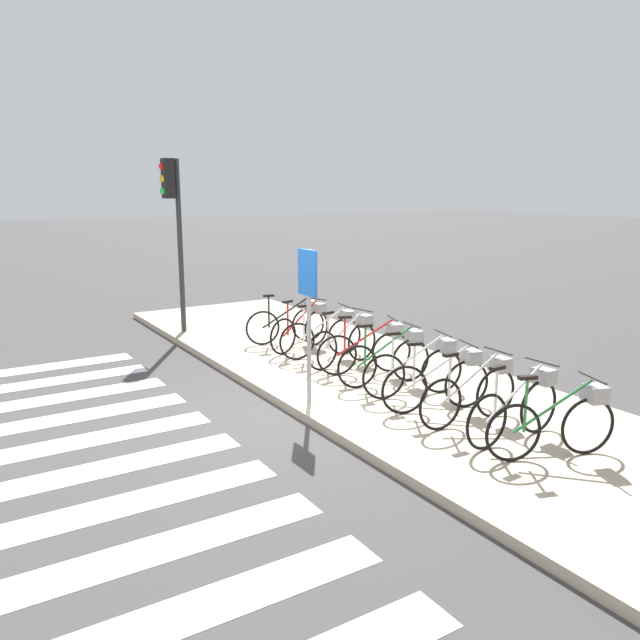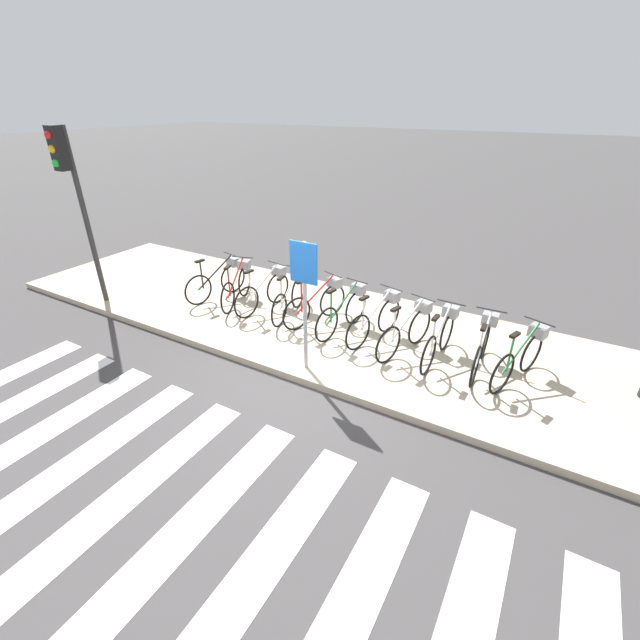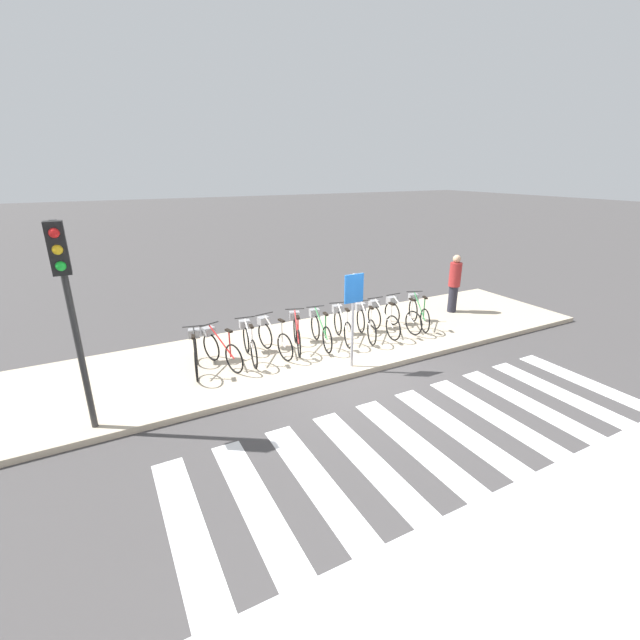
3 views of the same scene
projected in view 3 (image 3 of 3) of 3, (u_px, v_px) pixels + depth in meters
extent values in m
plane|color=#423F3F|center=(357.00, 377.00, 9.08)|extent=(120.00, 120.00, 0.00)
cube|color=#B7A88E|center=(318.00, 345.00, 10.54)|extent=(14.79, 3.55, 0.12)
cube|color=silver|center=(512.00, 607.00, 4.32)|extent=(0.45, 8.00, 0.01)
cube|color=silver|center=(567.00, 570.00, 4.72)|extent=(0.45, 8.00, 0.01)
cube|color=silver|center=(614.00, 539.00, 5.12)|extent=(0.45, 8.00, 0.01)
torus|color=black|center=(196.00, 366.00, 8.56)|extent=(0.17, 0.63, 0.64)
torus|color=black|center=(196.00, 350.00, 9.35)|extent=(0.17, 0.63, 0.64)
cylinder|color=black|center=(195.00, 346.00, 8.87)|extent=(0.22, 0.88, 0.54)
cylinder|color=black|center=(195.00, 351.00, 8.57)|extent=(0.04, 0.04, 0.57)
cube|color=black|center=(193.00, 337.00, 8.47)|extent=(0.11, 0.21, 0.04)
cylinder|color=#262626|center=(193.00, 326.00, 9.17)|extent=(0.45, 0.12, 0.02)
cube|color=gray|center=(194.00, 333.00, 9.28)|extent=(0.28, 0.25, 0.18)
torus|color=black|center=(234.00, 359.00, 8.90)|extent=(0.23, 0.62, 0.64)
torus|color=black|center=(211.00, 347.00, 9.48)|extent=(0.23, 0.62, 0.64)
cylinder|color=red|center=(221.00, 342.00, 9.11)|extent=(0.30, 0.86, 0.54)
cylinder|color=red|center=(230.00, 344.00, 8.89)|extent=(0.04, 0.04, 0.57)
cube|color=black|center=(229.00, 331.00, 8.78)|extent=(0.13, 0.21, 0.04)
cylinder|color=#262626|center=(209.00, 324.00, 9.30)|extent=(0.45, 0.16, 0.02)
cube|color=gray|center=(209.00, 331.00, 9.39)|extent=(0.29, 0.26, 0.18)
torus|color=black|center=(254.00, 354.00, 9.12)|extent=(0.12, 0.64, 0.64)
torus|color=black|center=(246.00, 340.00, 9.90)|extent=(0.12, 0.64, 0.64)
cylinder|color=silver|center=(249.00, 336.00, 9.42)|extent=(0.15, 0.89, 0.54)
cylinder|color=silver|center=(252.00, 340.00, 9.13)|extent=(0.04, 0.04, 0.57)
cube|color=black|center=(251.00, 326.00, 9.03)|extent=(0.10, 0.21, 0.04)
cylinder|color=#262626|center=(245.00, 317.00, 9.71)|extent=(0.46, 0.09, 0.02)
cube|color=gray|center=(245.00, 324.00, 9.82)|extent=(0.26, 0.23, 0.18)
torus|color=black|center=(285.00, 347.00, 9.47)|extent=(0.14, 0.64, 0.64)
torus|color=black|center=(265.00, 336.00, 10.13)|extent=(0.14, 0.64, 0.64)
cylinder|color=beige|center=(274.00, 331.00, 9.72)|extent=(0.17, 0.89, 0.54)
cylinder|color=beige|center=(282.00, 334.00, 9.47)|extent=(0.04, 0.04, 0.57)
cube|color=black|center=(281.00, 321.00, 9.36)|extent=(0.10, 0.21, 0.04)
cylinder|color=#262626|center=(264.00, 314.00, 9.95)|extent=(0.46, 0.10, 0.02)
cube|color=gray|center=(263.00, 321.00, 10.05)|extent=(0.27, 0.24, 0.18)
torus|color=black|center=(299.00, 344.00, 9.66)|extent=(0.25, 0.62, 0.64)
torus|color=black|center=(295.00, 330.00, 10.48)|extent=(0.25, 0.62, 0.64)
cylinder|color=red|center=(297.00, 326.00, 9.99)|extent=(0.32, 0.85, 0.54)
cylinder|color=red|center=(298.00, 330.00, 9.68)|extent=(0.04, 0.04, 0.57)
cube|color=black|center=(298.00, 317.00, 9.58)|extent=(0.13, 0.21, 0.04)
cylinder|color=#262626|center=(295.00, 309.00, 10.30)|extent=(0.44, 0.17, 0.02)
cube|color=gray|center=(295.00, 315.00, 10.41)|extent=(0.29, 0.27, 0.18)
torus|color=black|center=(327.00, 340.00, 9.88)|extent=(0.14, 0.64, 0.64)
torus|color=black|center=(315.00, 327.00, 10.66)|extent=(0.14, 0.64, 0.64)
cylinder|color=#267238|center=(321.00, 323.00, 10.19)|extent=(0.17, 0.89, 0.54)
cylinder|color=#267238|center=(326.00, 326.00, 9.89)|extent=(0.04, 0.04, 0.57)
cube|color=black|center=(326.00, 314.00, 9.79)|extent=(0.10, 0.21, 0.04)
cylinder|color=#262626|center=(315.00, 306.00, 10.48)|extent=(0.46, 0.10, 0.02)
cube|color=gray|center=(315.00, 313.00, 10.59)|extent=(0.27, 0.24, 0.18)
torus|color=black|center=(348.00, 335.00, 10.16)|extent=(0.19, 0.63, 0.64)
torus|color=black|center=(338.00, 323.00, 10.96)|extent=(0.19, 0.63, 0.64)
cylinder|color=silver|center=(343.00, 319.00, 10.48)|extent=(0.24, 0.88, 0.54)
cylinder|color=silver|center=(347.00, 322.00, 10.18)|extent=(0.04, 0.04, 0.57)
cube|color=black|center=(347.00, 310.00, 10.07)|extent=(0.12, 0.21, 0.04)
cylinder|color=#262626|center=(338.00, 303.00, 10.78)|extent=(0.45, 0.13, 0.02)
cube|color=gray|center=(337.00, 309.00, 10.89)|extent=(0.28, 0.25, 0.18)
torus|color=black|center=(372.00, 333.00, 10.32)|extent=(0.21, 0.63, 0.64)
torus|color=black|center=(361.00, 321.00, 11.13)|extent=(0.21, 0.63, 0.64)
cylinder|color=silver|center=(366.00, 317.00, 10.64)|extent=(0.27, 0.87, 0.54)
cylinder|color=silver|center=(371.00, 320.00, 10.33)|extent=(0.04, 0.04, 0.57)
cube|color=black|center=(371.00, 308.00, 10.23)|extent=(0.12, 0.21, 0.04)
cylinder|color=#262626|center=(361.00, 301.00, 10.94)|extent=(0.45, 0.15, 0.02)
cube|color=gray|center=(361.00, 307.00, 11.05)|extent=(0.28, 0.26, 0.18)
torus|color=black|center=(393.00, 328.00, 10.61)|extent=(0.07, 0.64, 0.64)
torus|color=black|center=(374.00, 317.00, 11.36)|extent=(0.07, 0.64, 0.64)
cylinder|color=beige|center=(384.00, 313.00, 10.90)|extent=(0.08, 0.89, 0.54)
cylinder|color=beige|center=(391.00, 316.00, 10.62)|extent=(0.03, 0.03, 0.57)
cube|color=black|center=(392.00, 304.00, 10.52)|extent=(0.08, 0.20, 0.04)
cylinder|color=#262626|center=(375.00, 298.00, 11.18)|extent=(0.46, 0.05, 0.02)
cube|color=gray|center=(374.00, 304.00, 11.28)|extent=(0.25, 0.21, 0.18)
torus|color=black|center=(414.00, 323.00, 10.95)|extent=(0.05, 0.64, 0.64)
torus|color=black|center=(392.00, 313.00, 11.67)|extent=(0.05, 0.64, 0.64)
cylinder|color=silver|center=(403.00, 309.00, 11.23)|extent=(0.06, 0.89, 0.54)
cylinder|color=silver|center=(411.00, 311.00, 10.96)|extent=(0.03, 0.03, 0.57)
cube|color=black|center=(412.00, 300.00, 10.85)|extent=(0.08, 0.20, 0.04)
cylinder|color=#262626|center=(393.00, 294.00, 11.49)|extent=(0.46, 0.04, 0.02)
cube|color=gray|center=(392.00, 300.00, 11.59)|extent=(0.25, 0.21, 0.18)
torus|color=black|center=(425.00, 321.00, 11.12)|extent=(0.25, 0.62, 0.64)
torus|color=black|center=(413.00, 310.00, 11.93)|extent=(0.25, 0.62, 0.64)
cylinder|color=#267238|center=(420.00, 306.00, 11.44)|extent=(0.33, 0.85, 0.54)
cylinder|color=#267238|center=(424.00, 309.00, 11.13)|extent=(0.04, 0.04, 0.57)
cube|color=black|center=(425.00, 297.00, 11.03)|extent=(0.13, 0.21, 0.04)
cylinder|color=#262626|center=(415.00, 291.00, 11.75)|extent=(0.44, 0.18, 0.02)
cube|color=gray|center=(413.00, 297.00, 11.86)|extent=(0.29, 0.27, 0.18)
cylinder|color=#23232D|center=(453.00, 299.00, 12.71)|extent=(0.26, 0.26, 0.79)
cylinder|color=maroon|center=(455.00, 275.00, 12.46)|extent=(0.34, 0.34, 0.70)
sphere|color=tan|center=(457.00, 259.00, 12.30)|extent=(0.23, 0.23, 0.23)
cylinder|color=#2D2D2D|center=(76.00, 332.00, 6.57)|extent=(0.10, 0.10, 3.39)
cube|color=black|center=(58.00, 248.00, 5.98)|extent=(0.24, 0.20, 0.75)
sphere|color=red|center=(54.00, 233.00, 5.82)|extent=(0.14, 0.14, 0.14)
sphere|color=gold|center=(57.00, 250.00, 5.90)|extent=(0.14, 0.14, 0.14)
sphere|color=green|center=(61.00, 266.00, 5.98)|extent=(0.14, 0.14, 0.14)
cylinder|color=#99999E|center=(353.00, 322.00, 8.97)|extent=(0.06, 0.06, 2.05)
cube|color=#1959B2|center=(354.00, 289.00, 8.71)|extent=(0.44, 0.03, 0.60)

